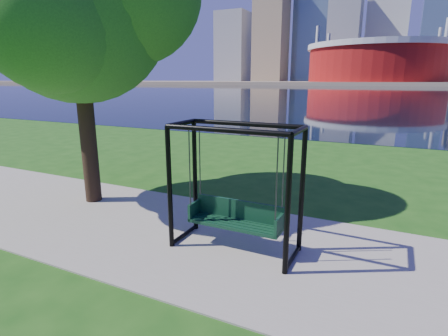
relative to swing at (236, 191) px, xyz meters
The scene contains 8 objects.
ground 1.28m from the swing, 111.69° to the left, with size 900.00×900.00×0.00m, color #1E5114.
path 1.13m from the swing, 162.34° to the left, with size 120.00×4.00×0.03m, color #9E937F.
river 102.58m from the swing, 90.13° to the left, with size 900.00×180.00×0.02m, color black.
far_bank 306.57m from the swing, 90.04° to the left, with size 900.00×228.00×2.00m, color #937F60.
stadium 236.16m from the swing, 92.49° to the left, with size 83.00×83.00×32.00m.
skyline 321.88m from the swing, 90.80° to the left, with size 392.00×66.00×96.50m.
swing is the anchor object (origin of this frame).
park_tree 5.78m from the swing, 168.86° to the left, with size 5.51×4.98×6.85m.
Camera 1 is at (2.62, -6.00, 3.05)m, focal length 28.00 mm.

